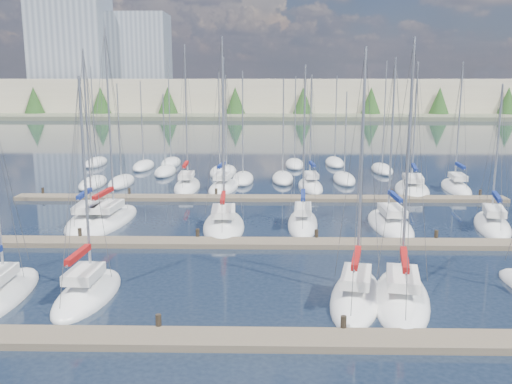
{
  "coord_description": "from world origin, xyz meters",
  "views": [
    {
      "loc": [
        0.7,
        -20.06,
        10.99
      ],
      "look_at": [
        0.0,
        14.0,
        4.0
      ],
      "focal_mm": 40.0,
      "sensor_mm": 36.0,
      "label": 1
    }
  ],
  "objects_px": {
    "sailboat_k": "(303,223)",
    "sailboat_o": "(224,187)",
    "sailboat_i": "(111,220)",
    "sailboat_r": "(456,188)",
    "sailboat_l": "(390,224)",
    "sailboat_h": "(90,221)",
    "sailboat_d": "(356,296)",
    "sailboat_c": "(88,294)",
    "sailboat_p": "(310,186)",
    "sailboat_q": "(412,189)",
    "sailboat_j": "(224,225)",
    "sailboat_n": "(187,186)",
    "sailboat_m": "(492,225)",
    "sailboat_e": "(401,298)"
  },
  "relations": [
    {
      "from": "sailboat_h",
      "to": "sailboat_q",
      "type": "bearing_deg",
      "value": 23.36
    },
    {
      "from": "sailboat_k",
      "to": "sailboat_q",
      "type": "height_order",
      "value": "sailboat_q"
    },
    {
      "from": "sailboat_j",
      "to": "sailboat_k",
      "type": "bearing_deg",
      "value": 5.25
    },
    {
      "from": "sailboat_q",
      "to": "sailboat_c",
      "type": "distance_m",
      "value": 35.75
    },
    {
      "from": "sailboat_p",
      "to": "sailboat_h",
      "type": "bearing_deg",
      "value": -145.32
    },
    {
      "from": "sailboat_i",
      "to": "sailboat_r",
      "type": "bearing_deg",
      "value": 28.85
    },
    {
      "from": "sailboat_i",
      "to": "sailboat_r",
      "type": "relative_size",
      "value": 1.17
    },
    {
      "from": "sailboat_c",
      "to": "sailboat_h",
      "type": "distance_m",
      "value": 15.17
    },
    {
      "from": "sailboat_j",
      "to": "sailboat_e",
      "type": "relative_size",
      "value": 1.07
    },
    {
      "from": "sailboat_d",
      "to": "sailboat_p",
      "type": "relative_size",
      "value": 1.11
    },
    {
      "from": "sailboat_o",
      "to": "sailboat_c",
      "type": "bearing_deg",
      "value": -91.85
    },
    {
      "from": "sailboat_o",
      "to": "sailboat_d",
      "type": "bearing_deg",
      "value": -64.89
    },
    {
      "from": "sailboat_k",
      "to": "sailboat_j",
      "type": "height_order",
      "value": "sailboat_j"
    },
    {
      "from": "sailboat_l",
      "to": "sailboat_h",
      "type": "xyz_separation_m",
      "value": [
        -22.49,
        0.51,
        0.0
      ]
    },
    {
      "from": "sailboat_m",
      "to": "sailboat_r",
      "type": "xyz_separation_m",
      "value": [
        1.95,
        14.28,
        0.01
      ]
    },
    {
      "from": "sailboat_r",
      "to": "sailboat_l",
      "type": "distance_m",
      "value": 17.07
    },
    {
      "from": "sailboat_r",
      "to": "sailboat_o",
      "type": "distance_m",
      "value": 22.83
    },
    {
      "from": "sailboat_j",
      "to": "sailboat_p",
      "type": "distance_m",
      "value": 17.04
    },
    {
      "from": "sailboat_k",
      "to": "sailboat_o",
      "type": "xyz_separation_m",
      "value": [
        -6.96,
        13.62,
        0.0
      ]
    },
    {
      "from": "sailboat_m",
      "to": "sailboat_l",
      "type": "relative_size",
      "value": 0.86
    },
    {
      "from": "sailboat_i",
      "to": "sailboat_h",
      "type": "height_order",
      "value": "sailboat_i"
    },
    {
      "from": "sailboat_j",
      "to": "sailboat_m",
      "type": "bearing_deg",
      "value": -1.43
    },
    {
      "from": "sailboat_q",
      "to": "sailboat_h",
      "type": "distance_m",
      "value": 30.23
    },
    {
      "from": "sailboat_d",
      "to": "sailboat_r",
      "type": "bearing_deg",
      "value": 75.76
    },
    {
      "from": "sailboat_j",
      "to": "sailboat_e",
      "type": "distance_m",
      "value": 16.88
    },
    {
      "from": "sailboat_c",
      "to": "sailboat_j",
      "type": "xyz_separation_m",
      "value": [
        5.86,
        13.49,
        -0.0
      ]
    },
    {
      "from": "sailboat_i",
      "to": "sailboat_e",
      "type": "bearing_deg",
      "value": -33.96
    },
    {
      "from": "sailboat_h",
      "to": "sailboat_d",
      "type": "xyz_separation_m",
      "value": [
        17.84,
        -14.62,
        0.01
      ]
    },
    {
      "from": "sailboat_e",
      "to": "sailboat_h",
      "type": "bearing_deg",
      "value": 154.44
    },
    {
      "from": "sailboat_l",
      "to": "sailboat_r",
      "type": "bearing_deg",
      "value": 54.73
    },
    {
      "from": "sailboat_c",
      "to": "sailboat_h",
      "type": "relative_size",
      "value": 0.86
    },
    {
      "from": "sailboat_r",
      "to": "sailboat_e",
      "type": "xyz_separation_m",
      "value": [
        -11.85,
        -28.48,
        -0.01
      ]
    },
    {
      "from": "sailboat_r",
      "to": "sailboat_d",
      "type": "relative_size",
      "value": 1.0
    },
    {
      "from": "sailboat_k",
      "to": "sailboat_m",
      "type": "bearing_deg",
      "value": 2.28
    },
    {
      "from": "sailboat_c",
      "to": "sailboat_k",
      "type": "bearing_deg",
      "value": 54.37
    },
    {
      "from": "sailboat_i",
      "to": "sailboat_l",
      "type": "relative_size",
      "value": 1.17
    },
    {
      "from": "sailboat_n",
      "to": "sailboat_c",
      "type": "bearing_deg",
      "value": -94.05
    },
    {
      "from": "sailboat_o",
      "to": "sailboat_n",
      "type": "distance_m",
      "value": 3.73
    },
    {
      "from": "sailboat_j",
      "to": "sailboat_n",
      "type": "height_order",
      "value": "sailboat_n"
    },
    {
      "from": "sailboat_l",
      "to": "sailboat_p",
      "type": "bearing_deg",
      "value": 106.27
    },
    {
      "from": "sailboat_q",
      "to": "sailboat_l",
      "type": "relative_size",
      "value": 1.0
    },
    {
      "from": "sailboat_e",
      "to": "sailboat_d",
      "type": "xyz_separation_m",
      "value": [
        -2.22,
        0.14,
        0.0
      ]
    },
    {
      "from": "sailboat_o",
      "to": "sailboat_e",
      "type": "relative_size",
      "value": 1.0
    },
    {
      "from": "sailboat_c",
      "to": "sailboat_q",
      "type": "bearing_deg",
      "value": 53.52
    },
    {
      "from": "sailboat_o",
      "to": "sailboat_m",
      "type": "bearing_deg",
      "value": -26.02
    },
    {
      "from": "sailboat_o",
      "to": "sailboat_p",
      "type": "xyz_separation_m",
      "value": [
        8.6,
        0.86,
        -0.0
      ]
    },
    {
      "from": "sailboat_i",
      "to": "sailboat_q",
      "type": "bearing_deg",
      "value": 30.83
    },
    {
      "from": "sailboat_o",
      "to": "sailboat_d",
      "type": "height_order",
      "value": "sailboat_o"
    },
    {
      "from": "sailboat_m",
      "to": "sailboat_e",
      "type": "xyz_separation_m",
      "value": [
        -9.9,
        -14.19,
        0.01
      ]
    },
    {
      "from": "sailboat_h",
      "to": "sailboat_l",
      "type": "bearing_deg",
      "value": -3.01
    }
  ]
}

